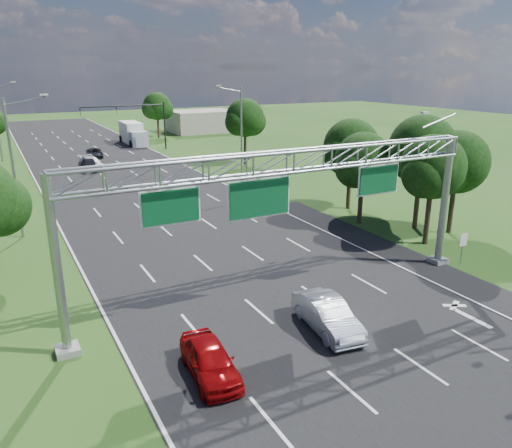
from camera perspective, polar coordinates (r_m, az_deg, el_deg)
ground at (r=42.46m, az=-9.50°, el=0.92°), size 220.00×220.00×0.00m
road at (r=42.46m, az=-9.50°, el=0.92°), size 18.00×180.00×0.02m
road_flare at (r=34.41m, az=16.11°, el=-3.52°), size 3.00×30.00×0.02m
sign_gantry at (r=24.99m, az=4.08°, el=5.80°), size 23.50×1.00×9.56m
regulatory_sign at (r=33.58m, az=22.59°, el=-1.99°), size 0.60×0.08×2.10m
traffic_signal at (r=76.72m, az=-13.02°, el=12.00°), size 12.21×0.24×7.00m
streetlight_l_near at (r=39.24m, az=-25.80°, el=6.44°), size 2.97×0.22×10.16m
streetlight_r_mid at (r=54.68m, az=-1.87°, el=10.81°), size 2.97×0.22×10.16m
tree_cluster_right at (r=39.75m, az=16.41°, el=7.20°), size 9.91×14.60×8.68m
tree_verge_rd at (r=63.95m, az=-1.22°, el=11.84°), size 5.76×4.80×8.28m
tree_verge_re at (r=91.04m, az=-11.20°, el=12.93°), size 5.76×4.80×7.84m
building_right at (r=98.36m, az=-6.17°, el=11.60°), size 12.00×9.00×4.00m
red_coupe at (r=20.80m, az=-5.29°, el=-15.22°), size 2.08×4.37×1.44m
silver_sedan at (r=24.15m, az=8.15°, el=-10.25°), size 2.20×4.83×1.54m
car_queue_a at (r=64.43m, az=-18.32°, el=6.61°), size 2.71×5.34×1.49m
car_queue_b at (r=72.97m, az=-17.97°, el=7.72°), size 2.52×4.59×1.22m
car_queue_c at (r=63.50m, az=-18.51°, el=6.46°), size 2.11×4.56×1.51m
box_truck at (r=84.47m, az=-13.91°, el=10.00°), size 2.82×9.09×3.42m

